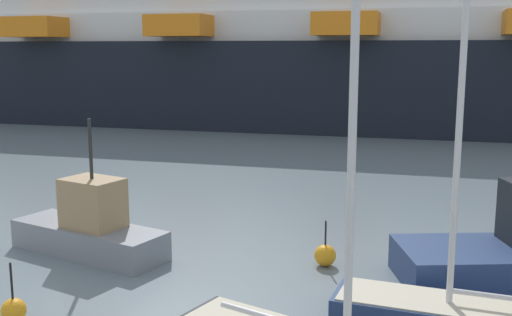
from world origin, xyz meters
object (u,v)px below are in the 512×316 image
at_px(sailboat_2, 471,312).
at_px(channel_buoy_0, 14,310).
at_px(channel_buoy_2, 325,255).
at_px(fishing_boat_0, 90,229).
at_px(cruise_ship, 217,39).

height_order(sailboat_2, channel_buoy_0, sailboat_2).
bearing_deg(channel_buoy_2, channel_buoy_0, -139.32).
distance_m(fishing_boat_0, cruise_ship, 42.15).
bearing_deg(sailboat_2, fishing_boat_0, -7.60).
bearing_deg(fishing_boat_0, cruise_ship, 118.80).
xyz_separation_m(fishing_boat_0, channel_buoy_2, (8.02, 0.84, -0.55)).
height_order(sailboat_2, channel_buoy_2, sailboat_2).
height_order(fishing_boat_0, channel_buoy_2, fishing_boat_0).
bearing_deg(fishing_boat_0, sailboat_2, 3.19).
relative_size(sailboat_2, cruise_ship, 0.08).
distance_m(sailboat_2, channel_buoy_0, 11.68).
xyz_separation_m(sailboat_2, cruise_ship, (-20.76, 43.68, 7.33)).
xyz_separation_m(sailboat_2, channel_buoy_2, (-4.21, 3.83, -0.16)).
bearing_deg(sailboat_2, channel_buoy_2, -36.14).
height_order(fishing_boat_0, cruise_ship, cruise_ship).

